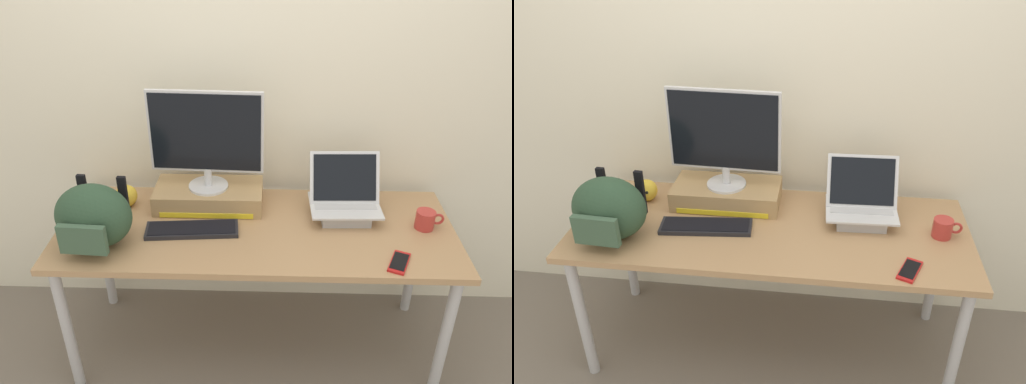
# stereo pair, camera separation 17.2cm
# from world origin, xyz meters

# --- Properties ---
(ground_plane) EXTENTS (20.00, 20.00, 0.00)m
(ground_plane) POSITION_xyz_m (0.00, 0.00, 0.00)
(ground_plane) COLOR #70665B
(back_wall) EXTENTS (7.00, 0.10, 2.60)m
(back_wall) POSITION_xyz_m (0.00, 0.45, 1.30)
(back_wall) COLOR silver
(back_wall) RESTS_ON ground
(desk) EXTENTS (1.78, 0.69, 0.72)m
(desk) POSITION_xyz_m (0.00, 0.00, 0.65)
(desk) COLOR #A87F56
(desk) RESTS_ON ground
(toner_box_yellow) EXTENTS (0.51, 0.26, 0.10)m
(toner_box_yellow) POSITION_xyz_m (-0.23, 0.19, 0.77)
(toner_box_yellow) COLOR #A88456
(toner_box_yellow) RESTS_ON desk
(desktop_monitor) EXTENTS (0.52, 0.19, 0.47)m
(desktop_monitor) POSITION_xyz_m (-0.23, 0.18, 1.07)
(desktop_monitor) COLOR silver
(desktop_monitor) RESTS_ON toner_box_yellow
(open_laptop) EXTENTS (0.33, 0.26, 0.28)m
(open_laptop) POSITION_xyz_m (0.41, 0.11, 0.78)
(open_laptop) COLOR #ADADB2
(open_laptop) RESTS_ON desk
(external_keyboard) EXTENTS (0.42, 0.16, 0.02)m
(external_keyboard) POSITION_xyz_m (-0.28, -0.05, 0.73)
(external_keyboard) COLOR black
(external_keyboard) RESTS_ON desk
(messenger_backpack) EXTENTS (0.34, 0.30, 0.28)m
(messenger_backpack) POSITION_xyz_m (-0.67, -0.16, 0.86)
(messenger_backpack) COLOR #28422D
(messenger_backpack) RESTS_ON desk
(coffee_mug) EXTENTS (0.13, 0.09, 0.09)m
(coffee_mug) POSITION_xyz_m (0.76, 0.02, 0.76)
(coffee_mug) COLOR #B2332D
(coffee_mug) RESTS_ON desk
(cell_phone) EXTENTS (0.12, 0.16, 0.01)m
(cell_phone) POSITION_xyz_m (0.59, -0.25, 0.73)
(cell_phone) COLOR red
(cell_phone) RESTS_ON desk
(plush_toy) EXTENTS (0.11, 0.11, 0.11)m
(plush_toy) POSITION_xyz_m (-0.63, 0.17, 0.77)
(plush_toy) COLOR gold
(plush_toy) RESTS_ON desk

